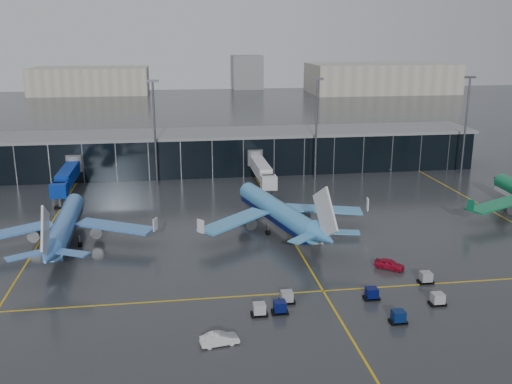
{
  "coord_description": "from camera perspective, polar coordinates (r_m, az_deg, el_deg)",
  "views": [
    {
      "loc": [
        -10.58,
        -88.35,
        35.9
      ],
      "look_at": [
        5.0,
        18.0,
        6.0
      ],
      "focal_mm": 40.0,
      "sensor_mm": 36.0,
      "label": 1
    }
  ],
  "objects": [
    {
      "name": "taxi_lines",
      "position": [
        107.26,
        3.22,
        -4.03
      ],
      "size": [
        220.0,
        120.0,
        0.02
      ],
      "color": "gold",
      "rests_on": "ground"
    },
    {
      "name": "mobile_airstair",
      "position": [
        102.96,
        6.02,
        -4.49
      ],
      "size": [
        2.63,
        3.48,
        3.45
      ],
      "rotation": [
        0.0,
        0.0,
        -0.14
      ],
      "color": "silver",
      "rests_on": "ground"
    },
    {
      "name": "airliner_klm_near",
      "position": [
        106.63,
        2.14,
        -0.7
      ],
      "size": [
        43.7,
        47.16,
        12.19
      ],
      "primitive_type": null,
      "rotation": [
        0.0,
        0.0,
        0.26
      ],
      "color": "#3F91CF",
      "rests_on": "ground"
    },
    {
      "name": "jet_bridges",
      "position": [
        137.22,
        -18.36,
        1.54
      ],
      "size": [
        94.0,
        27.5,
        7.2
      ],
      "color": "#595B60",
      "rests_on": "ground"
    },
    {
      "name": "baggage_carts",
      "position": [
        80.36,
        9.64,
        -10.62
      ],
      "size": [
        28.33,
        12.59,
        1.7
      ],
      "color": "black",
      "rests_on": "ground"
    },
    {
      "name": "flood_masts",
      "position": [
        140.97,
        -1.9,
        6.52
      ],
      "size": [
        203.0,
        0.5,
        25.5
      ],
      "color": "#595B60",
      "rests_on": "ground"
    },
    {
      "name": "distant_hangars",
      "position": [
        364.51,
        1.27,
        11.27
      ],
      "size": [
        260.0,
        71.0,
        22.0
      ],
      "color": "#B2AD99",
      "rests_on": "ground"
    },
    {
      "name": "service_van_red",
      "position": [
        93.14,
        13.2,
        -7.03
      ],
      "size": [
        4.83,
        4.43,
        1.6
      ],
      "primitive_type": "imported",
      "rotation": [
        0.0,
        0.0,
        0.89
      ],
      "color": "#A50C27",
      "rests_on": "ground"
    },
    {
      "name": "service_van_white",
      "position": [
        70.35,
        -3.67,
        -14.45
      ],
      "size": [
        4.87,
        2.37,
        1.54
      ],
      "primitive_type": "imported",
      "rotation": [
        0.0,
        0.0,
        1.74
      ],
      "color": "silver",
      "rests_on": "ground"
    },
    {
      "name": "ground",
      "position": [
        95.95,
        -1.41,
        -6.43
      ],
      "size": [
        600.0,
        600.0,
        0.0
      ],
      "primitive_type": "plane",
      "color": "#282B2D",
      "rests_on": "ground"
    },
    {
      "name": "terminal_pier",
      "position": [
        153.77,
        -4.23,
        4.07
      ],
      "size": [
        142.0,
        17.0,
        10.7
      ],
      "color": "black",
      "rests_on": "ground"
    },
    {
      "name": "airliner_arkefly",
      "position": [
        105.03,
        -18.68,
        -1.99
      ],
      "size": [
        33.86,
        38.29,
        11.48
      ],
      "primitive_type": null,
      "rotation": [
        0.0,
        0.0,
        0.03
      ],
      "color": "#3D79C9",
      "rests_on": "ground"
    }
  ]
}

